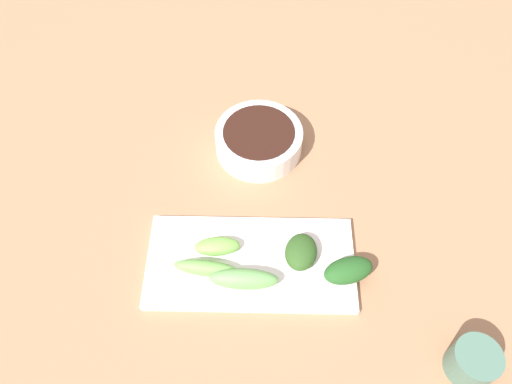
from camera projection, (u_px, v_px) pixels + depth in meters
The scene contains 9 objects.
tabletop at pixel (258, 205), 0.84m from camera, with size 2.10×2.10×0.02m, color #9E7250.
sauce_bowl at pixel (261, 140), 0.87m from camera, with size 0.15×0.15×0.05m.
serving_plate at pixel (251, 263), 0.76m from camera, with size 0.15×0.31×0.01m, color white.
broccoli_stalk_0 at pixel (244, 279), 0.72m from camera, with size 0.03×0.10×0.03m, color #66A457.
broccoli_stalk_1 at pixel (207, 268), 0.73m from camera, with size 0.02×0.10×0.02m, color #69A84C.
broccoli_leafy_2 at pixel (348, 270), 0.73m from camera, with size 0.04×0.07×0.03m, color #235420.
broccoli_leafy_3 at pixel (301, 252), 0.75m from camera, with size 0.06×0.05×0.03m, color #2C511F.
broccoli_stalk_4 at pixel (217, 246), 0.76m from camera, with size 0.03×0.07×0.02m, color #76BC4D.
tea_cup at pixel (473, 362), 0.66m from camera, with size 0.06×0.06×0.05m, color #4B715F.
Camera 1 is at (0.45, 0.01, 0.72)m, focal length 35.48 mm.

